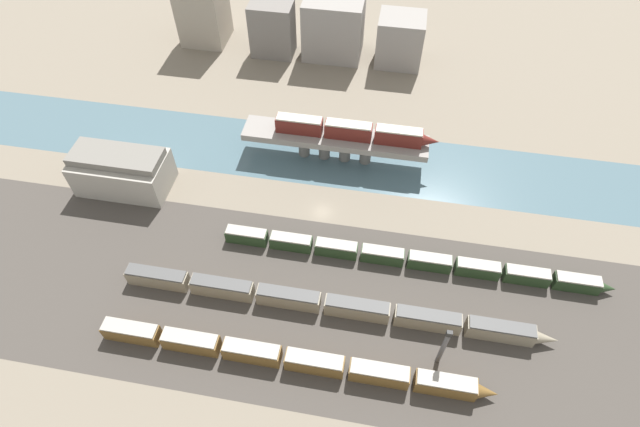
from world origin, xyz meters
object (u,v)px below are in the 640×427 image
object	(u,v)px
train_yard_near	(290,359)
train_on_bridge	(354,131)
signal_tower	(443,347)
train_yard_far	(411,259)
train_yard_mid	(330,304)
warehouse_building	(122,171)

from	to	relation	value
train_yard_near	train_on_bridge	bearing A→B (deg)	85.74
train_yard_near	signal_tower	distance (m)	27.38
train_yard_near	train_yard_far	bearing A→B (deg)	51.56
train_yard_far	signal_tower	size ratio (longest dim) A/B	6.93
train_yard_far	train_on_bridge	bearing A→B (deg)	119.41
train_yard_mid	train_yard_far	distance (m)	20.33
train_on_bridge	warehouse_building	world-z (taller)	train_on_bridge
train_on_bridge	train_yard_far	bearing A→B (deg)	-60.59
train_yard_mid	train_yard_near	bearing A→B (deg)	-113.61
train_yard_near	train_yard_mid	world-z (taller)	train_yard_mid
warehouse_building	signal_tower	size ratio (longest dim) A/B	1.82
train_on_bridge	train_yard_far	world-z (taller)	train_on_bridge
train_on_bridge	train_yard_far	xyz separation A→B (m)	(16.34, -28.99, -7.73)
train_yard_near	train_yard_mid	xyz separation A→B (m)	(5.30, 12.12, 0.06)
train_yard_near	train_yard_far	distance (m)	32.84
train_on_bridge	train_yard_near	size ratio (longest dim) A/B	0.54
train_yard_mid	warehouse_building	bearing A→B (deg)	155.08
train_yard_far	signal_tower	world-z (taller)	signal_tower
train_yard_far	signal_tower	xyz separation A→B (m)	(6.20, -20.61, 4.15)
warehouse_building	train_yard_mid	bearing A→B (deg)	-24.92
train_yard_near	warehouse_building	world-z (taller)	warehouse_building
train_yard_far	warehouse_building	size ratio (longest dim) A/B	3.80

